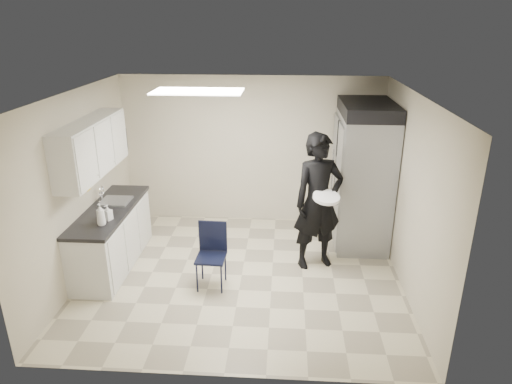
# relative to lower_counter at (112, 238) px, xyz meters

# --- Properties ---
(floor) EXTENTS (4.50, 4.50, 0.00)m
(floor) POSITION_rel_lower_counter_xyz_m (1.95, -0.20, -0.43)
(floor) COLOR #C1B797
(floor) RESTS_ON ground
(ceiling) EXTENTS (4.50, 4.50, 0.00)m
(ceiling) POSITION_rel_lower_counter_xyz_m (1.95, -0.20, 2.17)
(ceiling) COLOR white
(ceiling) RESTS_ON back_wall
(back_wall) EXTENTS (4.50, 0.00, 4.50)m
(back_wall) POSITION_rel_lower_counter_xyz_m (1.95, 1.80, 0.87)
(back_wall) COLOR #BCB19B
(back_wall) RESTS_ON floor
(left_wall) EXTENTS (0.00, 4.00, 4.00)m
(left_wall) POSITION_rel_lower_counter_xyz_m (-0.30, -0.20, 0.87)
(left_wall) COLOR #BCB19B
(left_wall) RESTS_ON floor
(right_wall) EXTENTS (0.00, 4.00, 4.00)m
(right_wall) POSITION_rel_lower_counter_xyz_m (4.20, -0.20, 0.87)
(right_wall) COLOR #BCB19B
(right_wall) RESTS_ON floor
(ceiling_panel) EXTENTS (1.20, 0.60, 0.02)m
(ceiling_panel) POSITION_rel_lower_counter_xyz_m (1.35, 0.20, 2.14)
(ceiling_panel) COLOR white
(ceiling_panel) RESTS_ON ceiling
(lower_counter) EXTENTS (0.60, 1.90, 0.86)m
(lower_counter) POSITION_rel_lower_counter_xyz_m (0.00, 0.00, 0.00)
(lower_counter) COLOR silver
(lower_counter) RESTS_ON floor
(countertop) EXTENTS (0.64, 1.95, 0.05)m
(countertop) POSITION_rel_lower_counter_xyz_m (0.00, 0.00, 0.46)
(countertop) COLOR black
(countertop) RESTS_ON lower_counter
(sink) EXTENTS (0.42, 0.40, 0.14)m
(sink) POSITION_rel_lower_counter_xyz_m (0.02, 0.25, 0.44)
(sink) COLOR gray
(sink) RESTS_ON countertop
(faucet) EXTENTS (0.02, 0.02, 0.24)m
(faucet) POSITION_rel_lower_counter_xyz_m (-0.18, 0.25, 0.59)
(faucet) COLOR silver
(faucet) RESTS_ON countertop
(upper_cabinets) EXTENTS (0.35, 1.80, 0.75)m
(upper_cabinets) POSITION_rel_lower_counter_xyz_m (-0.13, 0.00, 1.40)
(upper_cabinets) COLOR silver
(upper_cabinets) RESTS_ON left_wall
(towel_dispenser) EXTENTS (0.22, 0.30, 0.35)m
(towel_dispenser) POSITION_rel_lower_counter_xyz_m (-0.19, 1.15, 1.19)
(towel_dispenser) COLOR black
(towel_dispenser) RESTS_ON left_wall
(notice_sticker_left) EXTENTS (0.00, 0.12, 0.07)m
(notice_sticker_left) POSITION_rel_lower_counter_xyz_m (-0.29, -0.10, 0.79)
(notice_sticker_left) COLOR yellow
(notice_sticker_left) RESTS_ON left_wall
(notice_sticker_right) EXTENTS (0.00, 0.12, 0.07)m
(notice_sticker_right) POSITION_rel_lower_counter_xyz_m (-0.29, 0.10, 0.75)
(notice_sticker_right) COLOR yellow
(notice_sticker_right) RESTS_ON left_wall
(commercial_fridge) EXTENTS (0.80, 1.35, 2.10)m
(commercial_fridge) POSITION_rel_lower_counter_xyz_m (3.78, 1.07, 0.62)
(commercial_fridge) COLOR gray
(commercial_fridge) RESTS_ON floor
(fridge_compressor) EXTENTS (0.80, 1.35, 0.20)m
(fridge_compressor) POSITION_rel_lower_counter_xyz_m (3.78, 1.07, 1.77)
(fridge_compressor) COLOR black
(fridge_compressor) RESTS_ON commercial_fridge
(folding_chair) EXTENTS (0.40, 0.40, 0.88)m
(folding_chair) POSITION_rel_lower_counter_xyz_m (1.56, -0.50, 0.01)
(folding_chair) COLOR black
(folding_chair) RESTS_ON floor
(man_tuxedo) EXTENTS (0.87, 0.72, 2.03)m
(man_tuxedo) POSITION_rel_lower_counter_xyz_m (3.03, 0.20, 0.58)
(man_tuxedo) COLOR black
(man_tuxedo) RESTS_ON floor
(bucket_lid) EXTENTS (0.48, 0.48, 0.05)m
(bucket_lid) POSITION_rel_lower_counter_xyz_m (3.12, -0.04, 0.75)
(bucket_lid) COLOR white
(bucket_lid) RESTS_ON man_tuxedo
(soap_bottle_a) EXTENTS (0.16, 0.16, 0.30)m
(soap_bottle_a) POSITION_rel_lower_counter_xyz_m (0.12, -0.54, 0.63)
(soap_bottle_a) COLOR white
(soap_bottle_a) RESTS_ON countertop
(soap_bottle_b) EXTENTS (0.13, 0.13, 0.22)m
(soap_bottle_b) POSITION_rel_lower_counter_xyz_m (0.14, -0.38, 0.59)
(soap_bottle_b) COLOR #ABA9B5
(soap_bottle_b) RESTS_ON countertop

